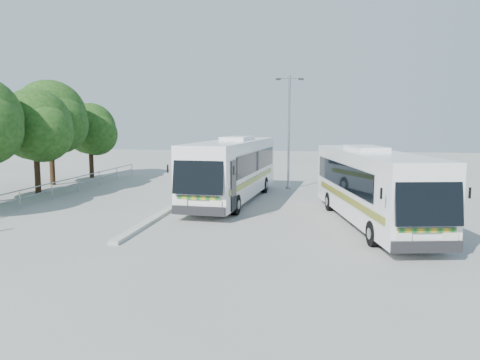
% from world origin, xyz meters
% --- Properties ---
extents(ground, '(100.00, 100.00, 0.00)m').
position_xyz_m(ground, '(0.00, 0.00, 0.00)').
color(ground, '#9A9A95').
rests_on(ground, ground).
extents(kerb_divider, '(0.40, 16.00, 0.15)m').
position_xyz_m(kerb_divider, '(-2.30, 2.00, 0.07)').
color(kerb_divider, '#B2B2AD').
rests_on(kerb_divider, ground).
extents(railing, '(0.06, 22.00, 1.00)m').
position_xyz_m(railing, '(-10.00, 4.00, 0.74)').
color(railing, gray).
rests_on(railing, ground).
extents(tree_far_c, '(4.97, 4.69, 6.49)m').
position_xyz_m(tree_far_c, '(-12.12, 5.10, 4.26)').
color(tree_far_c, '#382314').
rests_on(tree_far_c, ground).
extents(tree_far_d, '(5.62, 5.30, 7.33)m').
position_xyz_m(tree_far_d, '(-13.31, 8.80, 4.82)').
color(tree_far_d, '#382314').
rests_on(tree_far_d, ground).
extents(tree_far_e, '(4.54, 4.28, 5.92)m').
position_xyz_m(tree_far_e, '(-12.63, 13.30, 3.89)').
color(tree_far_e, '#382314').
rests_on(tree_far_e, ground).
extents(coach_main, '(3.51, 12.40, 3.40)m').
position_xyz_m(coach_main, '(0.37, 4.14, 1.86)').
color(coach_main, white).
rests_on(coach_main, ground).
extents(coach_adjacent, '(4.46, 11.66, 3.17)m').
position_xyz_m(coach_adjacent, '(7.31, -0.90, 1.74)').
color(coach_adjacent, white).
rests_on(coach_adjacent, ground).
extents(lamppost, '(1.81, 0.44, 7.42)m').
position_xyz_m(lamppost, '(3.18, 9.43, 4.09)').
color(lamppost, '#94989C').
rests_on(lamppost, ground).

